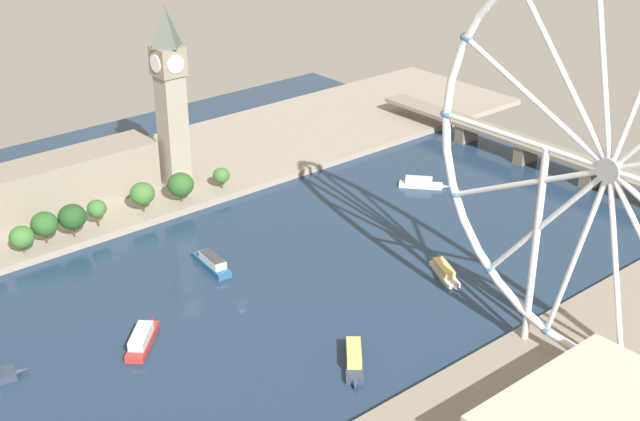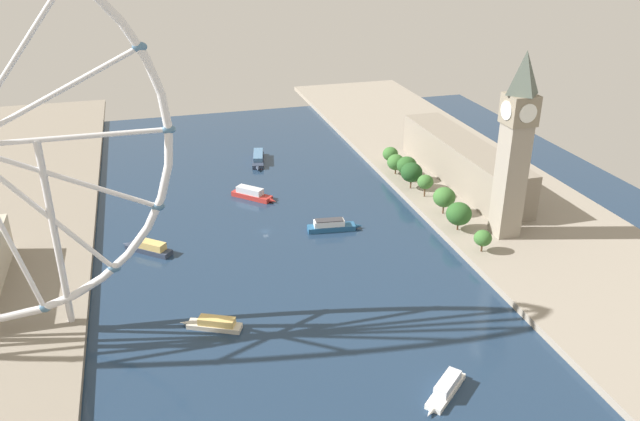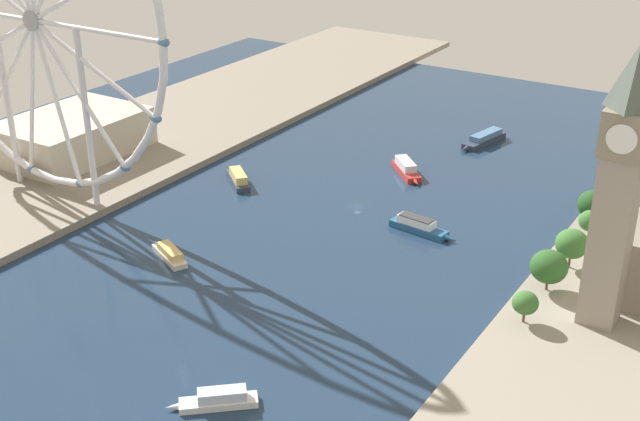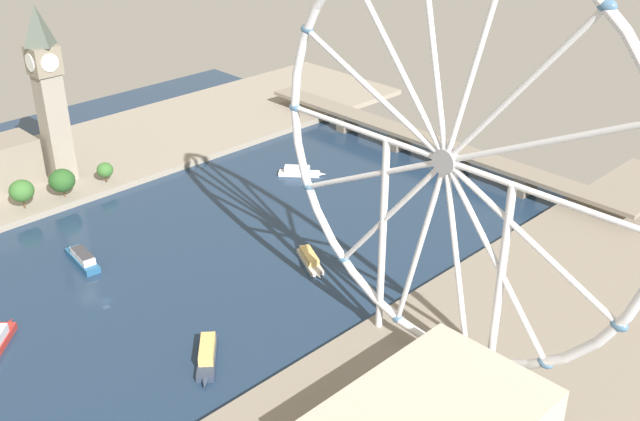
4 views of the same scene
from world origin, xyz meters
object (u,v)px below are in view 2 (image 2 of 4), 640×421
(clock_tower, at_px, (515,144))
(tour_boat_2, at_px, (252,194))
(parliament_block, at_px, (463,161))
(tour_boat_0, at_px, (446,388))
(tour_boat_4, at_px, (258,158))
(tour_boat_3, at_px, (214,324))
(tour_boat_1, at_px, (332,226))
(tour_boat_5, at_px, (148,247))

(clock_tower, distance_m, tour_boat_2, 136.81)
(parliament_block, bearing_deg, tour_boat_0, 61.34)
(clock_tower, relative_size, tour_boat_4, 2.57)
(clock_tower, height_order, tour_boat_3, clock_tower)
(tour_boat_1, distance_m, tour_boat_5, 84.66)
(tour_boat_1, xyz_separation_m, tour_boat_3, (63.91, 64.72, -0.45))
(tour_boat_3, relative_size, tour_boat_5, 1.01)
(tour_boat_0, xyz_separation_m, tour_boat_3, (65.13, -54.64, -0.10))
(parliament_block, xyz_separation_m, tour_boat_3, (148.87, 98.60, -12.34))
(clock_tower, height_order, tour_boat_4, clock_tower)
(tour_boat_1, distance_m, tour_boat_2, 56.45)
(tour_boat_4, bearing_deg, tour_boat_3, -4.46)
(tour_boat_2, bearing_deg, tour_boat_0, -34.85)
(tour_boat_4, bearing_deg, tour_boat_1, 20.58)
(clock_tower, distance_m, tour_boat_5, 167.19)
(tour_boat_3, distance_m, tour_boat_4, 173.05)
(clock_tower, bearing_deg, parliament_block, -100.17)
(parliament_block, height_order, tour_boat_4, parliament_block)
(tour_boat_0, relative_size, tour_boat_5, 0.91)
(clock_tower, bearing_deg, tour_boat_3, 14.03)
(parliament_block, relative_size, tour_boat_1, 4.20)
(parliament_block, xyz_separation_m, tour_boat_0, (83.74, 153.23, -12.23))
(tour_boat_3, height_order, tour_boat_5, tour_boat_5)
(tour_boat_5, bearing_deg, tour_boat_2, -99.17)
(tour_boat_1, bearing_deg, tour_boat_3, -128.06)
(tour_boat_0, xyz_separation_m, tour_boat_1, (1.22, -119.35, 0.35))
(tour_boat_0, relative_size, tour_boat_4, 0.62)
(parliament_block, height_order, tour_boat_2, parliament_block)
(clock_tower, height_order, parliament_block, clock_tower)
(tour_boat_0, distance_m, tour_boat_3, 85.01)
(tour_boat_1, xyz_separation_m, tour_boat_2, (29.62, -48.05, 0.07))
(tour_boat_1, bearing_deg, tour_boat_2, 128.24)
(tour_boat_0, distance_m, tour_boat_4, 221.61)
(tour_boat_0, xyz_separation_m, tour_boat_2, (30.85, -167.40, 0.42))
(tour_boat_3, bearing_deg, tour_boat_1, -108.97)
(parliament_block, relative_size, tour_boat_0, 5.57)
(clock_tower, relative_size, tour_boat_5, 3.74)
(tour_boat_4, bearing_deg, tour_boat_5, -22.80)
(tour_boat_2, relative_size, tour_boat_4, 0.67)
(tour_boat_0, distance_m, tour_boat_1, 119.36)
(parliament_block, xyz_separation_m, tour_boat_4, (101.02, -67.70, -12.02))
(tour_boat_5, bearing_deg, tour_boat_1, -140.41)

